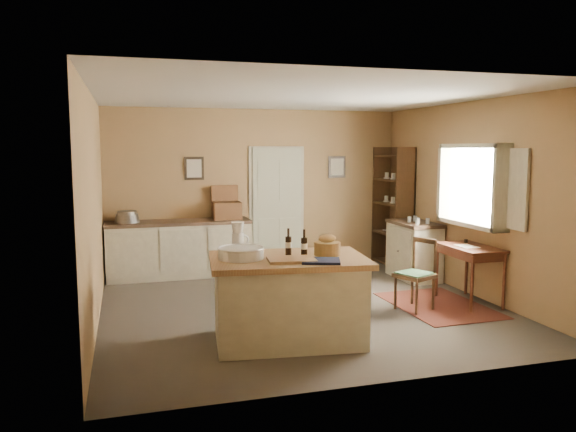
% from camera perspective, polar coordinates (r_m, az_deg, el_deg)
% --- Properties ---
extents(ground, '(5.00, 5.00, 0.00)m').
position_cam_1_polar(ground, '(7.41, 1.25, -9.15)').
color(ground, '#50463D').
rests_on(ground, ground).
extents(wall_back, '(5.00, 0.10, 2.70)m').
position_cam_1_polar(wall_back, '(9.56, -3.22, 2.70)').
color(wall_back, '#987246').
rests_on(wall_back, ground).
extents(wall_front, '(5.00, 0.10, 2.70)m').
position_cam_1_polar(wall_front, '(4.85, 10.17, -1.51)').
color(wall_front, '#987246').
rests_on(wall_front, ground).
extents(wall_left, '(0.10, 5.00, 2.70)m').
position_cam_1_polar(wall_left, '(6.84, -19.14, 0.65)').
color(wall_left, '#987246').
rests_on(wall_left, ground).
extents(wall_right, '(0.10, 5.00, 2.70)m').
position_cam_1_polar(wall_right, '(8.25, 18.08, 1.70)').
color(wall_right, '#987246').
rests_on(wall_right, ground).
extents(ceiling, '(5.00, 5.00, 0.00)m').
position_cam_1_polar(ceiling, '(7.15, 1.30, 12.12)').
color(ceiling, silver).
rests_on(ceiling, wall_back).
extents(door, '(0.97, 0.06, 2.11)m').
position_cam_1_polar(door, '(9.64, -1.14, 0.99)').
color(door, beige).
rests_on(door, ground).
extents(framed_prints, '(2.82, 0.02, 0.38)m').
position_cam_1_polar(framed_prints, '(9.57, -2.04, 4.93)').
color(framed_prints, black).
rests_on(framed_prints, ground).
extents(window, '(0.25, 1.99, 1.12)m').
position_cam_1_polar(window, '(8.03, 18.48, 2.98)').
color(window, beige).
rests_on(window, ground).
extents(work_island, '(1.75, 1.25, 1.20)m').
position_cam_1_polar(work_island, '(6.01, -0.05, -8.22)').
color(work_island, beige).
rests_on(work_island, ground).
extents(sideboard, '(2.27, 0.64, 1.18)m').
position_cam_1_polar(sideboard, '(9.16, -10.97, -3.07)').
color(sideboard, beige).
rests_on(sideboard, ground).
extents(rug, '(1.13, 1.62, 0.01)m').
position_cam_1_polar(rug, '(7.70, 15.00, -8.74)').
color(rug, '#541F13').
rests_on(rug, ground).
extents(writing_desk, '(0.55, 0.90, 0.82)m').
position_cam_1_polar(writing_desk, '(7.79, 17.99, -3.64)').
color(writing_desk, '#3C1A0F').
rests_on(writing_desk, ground).
extents(desk_chair, '(0.54, 0.54, 0.88)m').
position_cam_1_polar(desk_chair, '(7.34, 12.75, -5.93)').
color(desk_chair, '#311E10').
rests_on(desk_chair, ground).
extents(right_cabinet, '(0.54, 0.97, 0.99)m').
position_cam_1_polar(right_cabinet, '(9.08, 12.68, -3.36)').
color(right_cabinet, beige).
rests_on(right_cabinet, ground).
extents(shelving_unit, '(0.35, 0.93, 2.07)m').
position_cam_1_polar(shelving_unit, '(9.93, 10.82, 0.90)').
color(shelving_unit, '#311E10').
rests_on(shelving_unit, ground).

